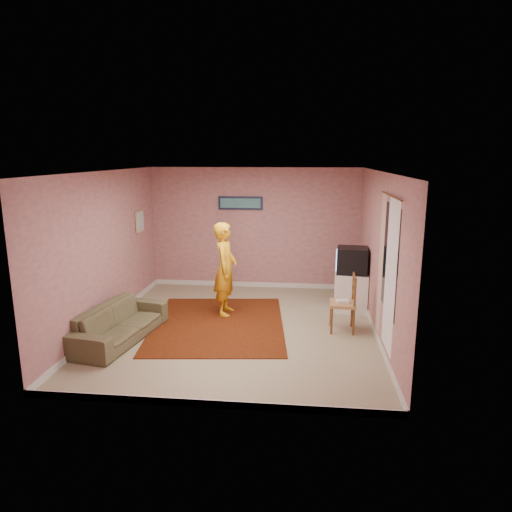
# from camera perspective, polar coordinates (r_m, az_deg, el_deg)

# --- Properties ---
(ground) EXTENTS (5.00, 5.00, 0.00)m
(ground) POSITION_cam_1_polar(r_m,az_deg,el_deg) (7.79, -2.15, -8.99)
(ground) COLOR tan
(ground) RESTS_ON ground
(wall_back) EXTENTS (4.50, 0.02, 2.60)m
(wall_back) POSITION_cam_1_polar(r_m,az_deg,el_deg) (9.85, -0.18, 3.45)
(wall_back) COLOR tan
(wall_back) RESTS_ON ground
(wall_front) EXTENTS (4.50, 0.02, 2.60)m
(wall_front) POSITION_cam_1_polar(r_m,az_deg,el_deg) (5.03, -6.28, -5.56)
(wall_front) COLOR tan
(wall_front) RESTS_ON ground
(wall_left) EXTENTS (0.02, 5.00, 2.60)m
(wall_left) POSITION_cam_1_polar(r_m,az_deg,el_deg) (8.04, -18.32, 0.74)
(wall_left) COLOR tan
(wall_left) RESTS_ON ground
(wall_right) EXTENTS (0.02, 5.00, 2.60)m
(wall_right) POSITION_cam_1_polar(r_m,az_deg,el_deg) (7.43, 15.20, 0.02)
(wall_right) COLOR tan
(wall_right) RESTS_ON ground
(ceiling) EXTENTS (4.50, 5.00, 0.02)m
(ceiling) POSITION_cam_1_polar(r_m,az_deg,el_deg) (7.25, -2.32, 10.51)
(ceiling) COLOR silver
(ceiling) RESTS_ON wall_back
(baseboard_back) EXTENTS (4.50, 0.02, 0.10)m
(baseboard_back) POSITION_cam_1_polar(r_m,az_deg,el_deg) (10.11, -0.18, -3.57)
(baseboard_back) COLOR silver
(baseboard_back) RESTS_ON ground
(baseboard_front) EXTENTS (4.50, 0.02, 0.10)m
(baseboard_front) POSITION_cam_1_polar(r_m,az_deg,el_deg) (5.55, -5.93, -17.88)
(baseboard_front) COLOR silver
(baseboard_front) RESTS_ON ground
(baseboard_left) EXTENTS (0.02, 5.00, 0.10)m
(baseboard_left) POSITION_cam_1_polar(r_m,az_deg,el_deg) (8.37, -17.67, -7.67)
(baseboard_left) COLOR silver
(baseboard_left) RESTS_ON ground
(baseboard_right) EXTENTS (0.02, 5.00, 0.10)m
(baseboard_right) POSITION_cam_1_polar(r_m,az_deg,el_deg) (7.79, 14.59, -8.99)
(baseboard_right) COLOR silver
(baseboard_right) RESTS_ON ground
(window) EXTENTS (0.01, 1.10, 1.50)m
(window) POSITION_cam_1_polar(r_m,az_deg,el_deg) (6.54, 16.44, -0.40)
(window) COLOR black
(window) RESTS_ON wall_right
(curtain_sheer) EXTENTS (0.01, 0.75, 2.10)m
(curtain_sheer) POSITION_cam_1_polar(r_m,az_deg,el_deg) (6.44, 16.44, -2.43)
(curtain_sheer) COLOR white
(curtain_sheer) RESTS_ON wall_right
(curtain_floral) EXTENTS (0.01, 0.35, 2.10)m
(curtain_floral) POSITION_cam_1_polar(r_m,az_deg,el_deg) (7.10, 15.33, -0.98)
(curtain_floral) COLOR beige
(curtain_floral) RESTS_ON wall_right
(curtain_rod) EXTENTS (0.02, 1.40, 0.02)m
(curtain_rod) POSITION_cam_1_polar(r_m,az_deg,el_deg) (6.40, 16.53, 7.23)
(curtain_rod) COLOR brown
(curtain_rod) RESTS_ON wall_right
(picture_back) EXTENTS (0.95, 0.04, 0.28)m
(picture_back) POSITION_cam_1_polar(r_m,az_deg,el_deg) (9.78, -1.96, 6.63)
(picture_back) COLOR #131B35
(picture_back) RESTS_ON wall_back
(picture_left) EXTENTS (0.04, 0.38, 0.42)m
(picture_left) POSITION_cam_1_polar(r_m,az_deg,el_deg) (9.44, -14.31, 4.21)
(picture_left) COLOR tan
(picture_left) RESTS_ON wall_left
(area_rug) EXTENTS (2.49, 2.99, 0.01)m
(area_rug) POSITION_cam_1_polar(r_m,az_deg,el_deg) (7.97, -4.76, -8.43)
(area_rug) COLOR black
(area_rug) RESTS_ON ground
(tv_cabinet) EXTENTS (0.57, 0.52, 0.72)m
(tv_cabinet) POSITION_cam_1_polar(r_m,az_deg,el_deg) (8.70, 11.75, -4.38)
(tv_cabinet) COLOR white
(tv_cabinet) RESTS_ON ground
(crt_tv) EXTENTS (0.60, 0.55, 0.48)m
(crt_tv) POSITION_cam_1_polar(r_m,az_deg,el_deg) (8.55, 11.89, -0.53)
(crt_tv) COLOR black
(crt_tv) RESTS_ON tv_cabinet
(chair_a) EXTENTS (0.45, 0.43, 0.52)m
(chair_a) POSITION_cam_1_polar(r_m,az_deg,el_deg) (9.27, 11.51, -1.90)
(chair_a) COLOR #A3764F
(chair_a) RESTS_ON ground
(dvd_player) EXTENTS (0.37, 0.30, 0.06)m
(dvd_player) POSITION_cam_1_polar(r_m,az_deg,el_deg) (9.29, 11.49, -2.30)
(dvd_player) COLOR silver
(dvd_player) RESTS_ON chair_a
(blue_throw) EXTENTS (0.39, 0.05, 0.41)m
(blue_throw) POSITION_cam_1_polar(r_m,az_deg,el_deg) (9.41, 11.45, -0.51)
(blue_throw) COLOR #8AA8E2
(blue_throw) RESTS_ON chair_a
(chair_b) EXTENTS (0.42, 0.44, 0.52)m
(chair_b) POSITION_cam_1_polar(r_m,az_deg,el_deg) (7.62, 10.80, -5.02)
(chair_b) COLOR #A3764F
(chair_b) RESTS_ON ground
(game_console) EXTENTS (0.22, 0.18, 0.04)m
(game_console) POSITION_cam_1_polar(r_m,az_deg,el_deg) (7.64, 10.78, -5.55)
(game_console) COLOR white
(game_console) RESTS_ON chair_b
(sofa) EXTENTS (1.05, 1.99, 0.55)m
(sofa) POSITION_cam_1_polar(r_m,az_deg,el_deg) (7.54, -16.72, -8.02)
(sofa) COLOR brown
(sofa) RESTS_ON ground
(person) EXTENTS (0.43, 0.63, 1.69)m
(person) POSITION_cam_1_polar(r_m,az_deg,el_deg) (8.23, -3.85, -1.63)
(person) COLOR gold
(person) RESTS_ON ground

